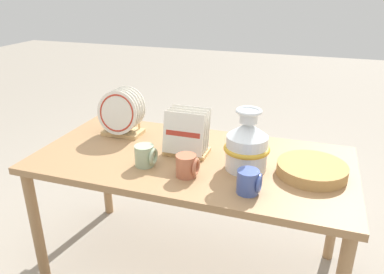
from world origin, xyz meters
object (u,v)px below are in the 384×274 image
mug_terracotta_glaze (187,166)px  mug_sage_glaze (145,156)px  dish_rack_round_plates (121,115)px  mug_cobalt_glaze (249,182)px  ceramic_vase (247,144)px  wicker_charger_stack (312,170)px  dish_rack_square_plates (187,137)px

mug_terracotta_glaze → mug_sage_glaze: bearing=171.0°
dish_rack_round_plates → mug_cobalt_glaze: size_ratio=2.59×
ceramic_vase → mug_cobalt_glaze: bearing=-75.6°
mug_terracotta_glaze → mug_cobalt_glaze: bearing=-10.7°
mug_cobalt_glaze → dish_rack_round_plates: bearing=153.5°
ceramic_vase → wicker_charger_stack: 0.32m
dish_rack_round_plates → mug_terracotta_glaze: bearing=-34.0°
dish_rack_square_plates → wicker_charger_stack: bearing=-3.6°
ceramic_vase → mug_cobalt_glaze: (0.05, -0.21, -0.07)m
dish_rack_round_plates → wicker_charger_stack: dish_rack_round_plates is taller
mug_sage_glaze → mug_terracotta_glaze: 0.23m
dish_rack_square_plates → wicker_charger_stack: (0.62, -0.04, -0.06)m
dish_rack_round_plates → mug_cobalt_glaze: dish_rack_round_plates is taller
ceramic_vase → wicker_charger_stack: bearing=5.9°
mug_cobalt_glaze → mug_terracotta_glaze: size_ratio=1.00×
wicker_charger_stack → mug_terracotta_glaze: (-0.54, -0.19, 0.02)m
mug_sage_glaze → wicker_charger_stack: bearing=11.4°
dish_rack_square_plates → mug_terracotta_glaze: (0.08, -0.23, -0.04)m
ceramic_vase → dish_rack_square_plates: (-0.32, 0.07, -0.04)m
mug_cobalt_glaze → wicker_charger_stack: bearing=45.1°
dish_rack_square_plates → dish_rack_round_plates: bearing=164.4°
mug_sage_glaze → mug_terracotta_glaze: bearing=-9.0°
dish_rack_round_plates → mug_terracotta_glaze: size_ratio=2.59×
ceramic_vase → mug_cobalt_glaze: 0.23m
dish_rack_round_plates → mug_terracotta_glaze: 0.63m
dish_rack_round_plates → mug_cobalt_glaze: bearing=-26.5°
ceramic_vase → wicker_charger_stack: size_ratio=0.94×
wicker_charger_stack → mug_sage_glaze: size_ratio=3.08×
dish_rack_square_plates → wicker_charger_stack: size_ratio=0.73×
dish_rack_square_plates → mug_sage_glaze: size_ratio=2.25×
ceramic_vase → mug_terracotta_glaze: 0.30m
dish_rack_round_plates → mug_sage_glaze: dish_rack_round_plates is taller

